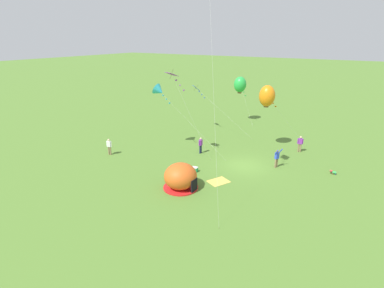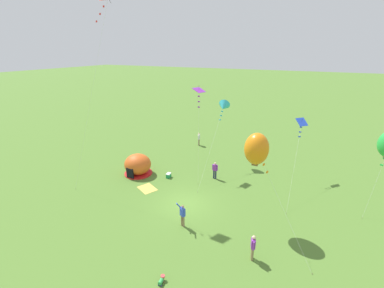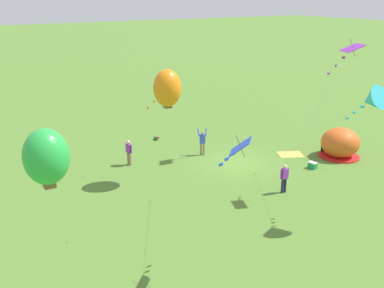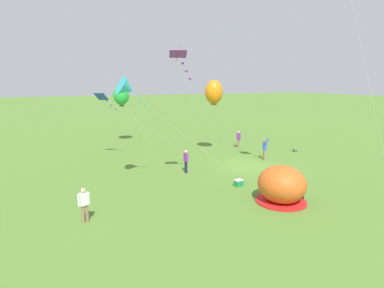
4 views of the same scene
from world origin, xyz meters
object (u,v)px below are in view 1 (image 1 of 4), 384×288
Objects in this scene: cooler_box at (195,169)px; kite_green at (240,85)px; toddler_crawling at (333,172)px; kite_cyan at (159,91)px; person_arms_raised at (277,157)px; person_watching_sky at (201,144)px; popup_tent at (181,177)px; person_near_tent at (300,143)px; person_with_toddler at (109,146)px; kite_blue at (198,89)px; kite_purple at (173,77)px; kite_orange at (267,96)px.

cooler_box is 18.61m from kite_green.
kite_cyan reaches higher than toddler_crawling.
kite_cyan reaches higher than person_arms_raised.
person_watching_sky is at bearing -173.50° from kite_green.
popup_tent is 1.63× the size of person_near_tent.
popup_tent reaches higher than toddler_crawling.
popup_tent is at bearing -102.00° from person_with_toddler.
person_with_toddler is at bearing 109.11° from toddler_crawling.
cooler_box is 0.33× the size of person_near_tent.
person_with_toddler is at bearing 161.54° from kite_green.
kite_blue is (1.14, 13.17, 4.30)m from person_near_tent.
popup_tent is at bearing 154.68° from person_near_tent.
toddler_crawling is at bearing -70.89° from person_with_toddler.
cooler_box is 13.74m from kite_blue.
person_with_toddler is 7.62m from kite_cyan.
person_arms_raised reaches higher than cooler_box.
person_with_toddler is 19.82m from person_near_tent.
kite_green reaches higher than person_near_tent.
cooler_box is at bearing -117.17° from kite_purple.
kite_green is 7.10m from kite_blue.
person_with_toddler is at bearing 96.33° from cooler_box.
toddler_crawling is 0.32× the size of person_near_tent.
kite_cyan is (-14.31, 2.88, 0.97)m from kite_green.
popup_tent is 0.34× the size of kite_blue.
person_arms_raised reaches higher than toddler_crawling.
person_with_toddler is 16.96m from kite_orange.
kite_cyan reaches higher than kite_blue.
kite_orange reaches higher than kite_green.
person_near_tent is at bearing -34.57° from cooler_box.
toddler_crawling is at bearing -73.17° from kite_purple.
kite_green is 0.76× the size of kite_blue.
kite_green is (12.84, 9.32, 4.28)m from person_arms_raised.
person_with_toddler is 0.20× the size of kite_purple.
person_watching_sky is 7.64m from kite_purple.
popup_tent is 9.46m from kite_purple.
kite_orange is 0.82× the size of kite_blue.
kite_purple reaches higher than popup_tent.
kite_purple is (-8.28, 10.22, 7.06)m from person_near_tent.
person_watching_sky is 0.25× the size of kite_orange.
cooler_box is 11.02m from kite_orange.
cooler_box is at bearing 119.10° from toddler_crawling.
person_arms_raised is at bearing -69.49° from person_with_toddler.
toddler_crawling is 0.29× the size of person_arms_raised.
person_arms_raised is at bearing -147.04° from kite_orange.
person_arms_raised is 0.22× the size of kite_purple.
person_arms_raised is 1.10× the size of person_near_tent.
kite_purple reaches higher than person_watching_sky.
kite_blue is at bearing 85.04° from person_near_tent.
person_near_tent reaches higher than cooler_box.
person_arms_raised is (-1.21, 4.74, 0.82)m from toddler_crawling.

